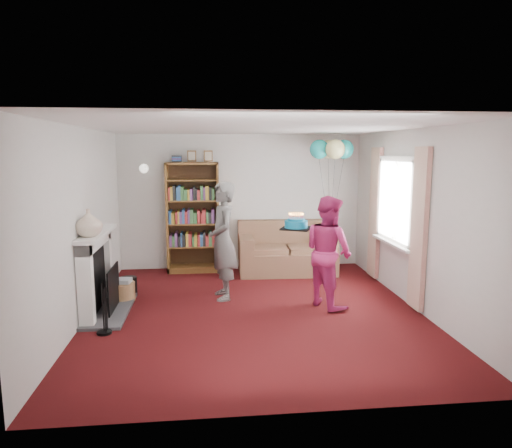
{
  "coord_description": "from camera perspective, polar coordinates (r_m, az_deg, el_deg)",
  "views": [
    {
      "loc": [
        -0.62,
        -6.0,
        2.19
      ],
      "look_at": [
        0.08,
        0.6,
        1.13
      ],
      "focal_mm": 32.0,
      "sensor_mm": 36.0,
      "label": 1
    }
  ],
  "objects": [
    {
      "name": "ceiling",
      "position": [
        6.04,
        -0.14,
        12.09
      ],
      "size": [
        4.5,
        5.0,
        0.01
      ],
      "primitive_type": "cube",
      "color": "white",
      "rests_on": "wall_back"
    },
    {
      "name": "balloons",
      "position": [
        8.13,
        9.44,
        9.2
      ],
      "size": [
        0.77,
        0.77,
        1.72
      ],
      "color": "#3F3F3F",
      "rests_on": "ground"
    },
    {
      "name": "wall_right",
      "position": [
        6.72,
        19.41,
        0.54
      ],
      "size": [
        0.02,
        5.0,
        2.5
      ],
      "primitive_type": "cube",
      "color": "silver",
      "rests_on": "ground"
    },
    {
      "name": "person_striped",
      "position": [
        6.77,
        -4.16,
        -2.12
      ],
      "size": [
        0.51,
        0.69,
        1.75
      ],
      "primitive_type": "imported",
      "rotation": [
        0.0,
        0.0,
        -1.42
      ],
      "color": "black",
      "rests_on": "ground"
    },
    {
      "name": "wall_sconce",
      "position": [
        8.44,
        -13.84,
        6.75
      ],
      "size": [
        0.16,
        0.23,
        0.16
      ],
      "color": "gold",
      "rests_on": "ground"
    },
    {
      "name": "wall_left",
      "position": [
        6.29,
        -21.08,
        -0.11
      ],
      "size": [
        0.02,
        5.0,
        2.5
      ],
      "primitive_type": "cube",
      "color": "silver",
      "rests_on": "ground"
    },
    {
      "name": "person_magenta",
      "position": [
        6.53,
        9.03,
        -3.39
      ],
      "size": [
        0.87,
        0.95,
        1.58
      ],
      "primitive_type": "imported",
      "rotation": [
        0.0,
        0.0,
        2.0
      ],
      "color": "#AB225A",
      "rests_on": "ground"
    },
    {
      "name": "mantel_vase",
      "position": [
        6.1,
        -20.2,
        0.14
      ],
      "size": [
        0.43,
        0.43,
        0.35
      ],
      "primitive_type": "imported",
      "rotation": [
        0.0,
        0.0,
        -0.38
      ],
      "color": "beige",
      "rests_on": "fireplace"
    },
    {
      "name": "sofa",
      "position": [
        8.4,
        3.78,
        -3.63
      ],
      "size": [
        1.73,
        0.91,
        0.91
      ],
      "rotation": [
        0.0,
        0.0,
        -0.03
      ],
      "color": "brown",
      "rests_on": "ground"
    },
    {
      "name": "window_bay",
      "position": [
        7.25,
        16.98,
        0.88
      ],
      "size": [
        0.14,
        2.02,
        2.2
      ],
      "color": "white",
      "rests_on": "ground"
    },
    {
      "name": "wicker_basket",
      "position": [
        7.09,
        -16.34,
        -8.01
      ],
      "size": [
        0.36,
        0.36,
        0.33
      ],
      "rotation": [
        0.0,
        0.0,
        -0.13
      ],
      "color": "#916544",
      "rests_on": "ground"
    },
    {
      "name": "fireplace",
      "position": [
        6.58,
        -18.83,
        -6.18
      ],
      "size": [
        0.55,
        1.8,
        1.12
      ],
      "color": "#3F3F42",
      "rests_on": "ground"
    },
    {
      "name": "bookcase",
      "position": [
        8.39,
        -7.88,
        0.69
      ],
      "size": [
        0.94,
        0.42,
        2.2
      ],
      "color": "#472B14",
      "rests_on": "ground"
    },
    {
      "name": "wall_back",
      "position": [
        8.58,
        -1.87,
        2.81
      ],
      "size": [
        4.5,
        0.02,
        2.5
      ],
      "primitive_type": "cube",
      "color": "silver",
      "rests_on": "ground"
    },
    {
      "name": "birthday_cake",
      "position": [
        6.48,
        5.03,
        -0.03
      ],
      "size": [
        0.39,
        0.39,
        0.22
      ],
      "rotation": [
        0.0,
        0.0,
        -0.41
      ],
      "color": "black",
      "rests_on": "ground"
    },
    {
      "name": "ground",
      "position": [
        6.41,
        -0.13,
        -10.86
      ],
      "size": [
        5.0,
        5.0,
        0.0
      ],
      "primitive_type": "plane",
      "color": "black",
      "rests_on": "ground"
    }
  ]
}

